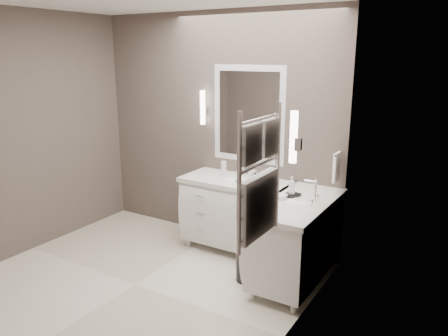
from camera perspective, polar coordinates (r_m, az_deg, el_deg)
The scene contains 19 objects.
floor at distance 4.57m, azimuth -11.55°, elevation -14.74°, with size 3.20×3.00×0.01m, color silver.
wall_back at distance 5.25m, azimuth -1.10°, elevation 5.20°, with size 3.20×0.01×2.70m, color #504540.
wall_left at distance 5.31m, azimuth -25.20°, elevation 3.91°, with size 0.01×3.00×2.70m, color #504540.
wall_right at distance 3.21m, azimuth 8.70°, elevation -1.15°, with size 0.01×3.00×2.70m, color #504540.
vanity_back at distance 5.01m, azimuth 1.59°, elevation -5.51°, with size 1.24×0.59×0.97m.
vanity_right at distance 4.39m, azimuth 9.50°, elevation -8.76°, with size 0.59×1.24×0.97m.
mirror_back at distance 4.98m, azimuth 3.19°, elevation 6.99°, with size 0.90×0.02×1.10m.
mirror_right at distance 3.90m, azimuth 13.18°, elevation 4.48°, with size 0.02×0.90×1.10m.
sconce_back at distance 5.22m, azimuth -2.80°, elevation 7.83°, with size 0.06×0.06×0.40m.
sconce_right at distance 3.38m, azimuth 9.06°, elevation 3.88°, with size 0.06×0.06×0.40m.
towel_bar_corner at distance 4.53m, azimuth 14.49°, elevation 0.18°, with size 0.03×0.22×0.30m.
towel_ladder at distance 2.87m, azimuth 4.60°, elevation -2.06°, with size 0.06×0.58×0.90m.
waste_bin at distance 4.49m, azimuth 2.91°, elevation -12.82°, with size 0.20×0.20×0.29m, color black.
amenity_tray_back at distance 4.82m, azimuth 3.96°, elevation -1.67°, with size 0.15×0.11×0.02m, color black.
amenity_tray_right at distance 4.37m, azimuth 8.80°, elevation -3.53°, with size 0.13×0.17×0.03m, color black.
water_bottle at distance 5.00m, azimuth -0.05°, elevation -0.10°, with size 0.06×0.06×0.18m, color silver.
soap_bottle_a at distance 4.83m, azimuth 3.77°, elevation -0.64°, with size 0.06×0.06×0.14m, color white.
soap_bottle_b at distance 4.76m, azimuth 4.12°, elevation -1.14°, with size 0.07×0.07×0.09m, color black.
soap_bottle_c at distance 4.34m, azimuth 8.85°, elevation -2.26°, with size 0.07×0.07×0.18m, color white.
Camera 1 is at (2.78, -2.86, 2.22)m, focal length 35.00 mm.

